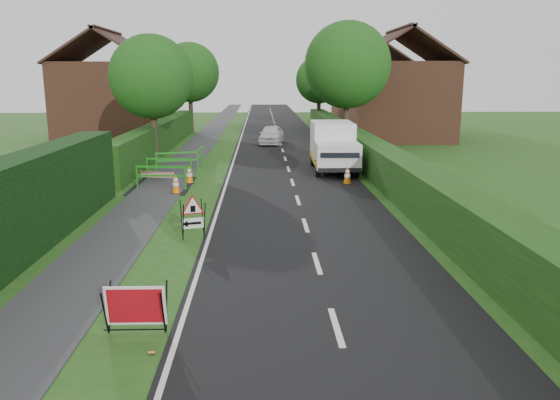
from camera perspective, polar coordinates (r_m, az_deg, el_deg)
name	(u,v)px	position (r m, az deg, el deg)	size (l,w,h in m)	color
ground	(211,280)	(12.54, -7.21, -8.28)	(120.00, 120.00, 0.00)	#1F4F16
road_surface	(277,131)	(46.89, -0.35, 7.26)	(6.00, 90.00, 0.02)	black
footpath	(212,131)	(47.05, -7.12, 7.19)	(2.00, 90.00, 0.02)	#2D2D30
hedge_west_far	(161,151)	(34.50, -12.31, 4.99)	(1.00, 24.00, 1.80)	#14380F
hedge_east	(365,166)	(28.52, 8.85, 3.55)	(1.20, 50.00, 1.50)	#14380F
house_west	(111,99)	(43.15, -17.26, 10.08)	(7.50, 7.40, 7.88)	brown
house_east_a	(397,99)	(40.89, 12.13, 10.24)	(7.50, 7.40, 7.88)	brown
house_east_b	(372,94)	(54.77, 9.59, 10.91)	(7.50, 7.40, 7.88)	brown
tree_nw	(151,77)	(30.21, -13.30, 12.42)	(4.40, 4.40, 6.70)	#2D2116
tree_ne	(347,65)	(34.07, 7.06, 13.82)	(5.20, 5.20, 7.79)	#2D2116
tree_fw	(190,73)	(46.02, -9.43, 13.01)	(4.80, 4.80, 7.24)	#2D2116
tree_fe	(319,80)	(49.93, 4.12, 12.41)	(4.20, 4.20, 6.33)	#2D2116
red_rect_sign	(136,307)	(10.13, -14.86, -10.73)	(1.08, 0.64, 0.90)	black
triangle_sign	(192,214)	(15.33, -9.22, -1.44)	(0.94, 0.94, 1.10)	black
works_van	(333,146)	(26.72, 5.60, 5.68)	(2.12, 5.11, 2.31)	silver
traffic_cone_0	(347,175)	(23.37, 7.05, 2.58)	(0.38, 0.38, 0.79)	black
traffic_cone_1	(335,165)	(26.07, 5.73, 3.66)	(0.38, 0.38, 0.79)	black
traffic_cone_2	(337,158)	(28.36, 6.02, 4.39)	(0.38, 0.38, 0.79)	black
traffic_cone_3	(176,184)	(21.72, -10.83, 1.67)	(0.38, 0.38, 0.79)	black
traffic_cone_4	(189,174)	(23.75, -9.46, 2.66)	(0.38, 0.38, 0.79)	black
ped_barrier_0	(161,174)	(22.72, -12.34, 2.69)	(2.08, 0.55, 1.00)	#187D16
ped_barrier_1	(169,165)	(24.84, -11.50, 3.57)	(2.08, 0.54, 1.00)	#187D16
ped_barrier_2	(177,159)	(26.78, -10.70, 4.26)	(2.08, 0.86, 1.00)	#187D16
ped_barrier_3	(200,155)	(27.91, -8.32, 4.68)	(0.39, 2.07, 1.00)	#187D16
redwhite_plank	(158,185)	(23.72, -12.64, 1.54)	(1.50, 0.04, 0.25)	red
litter_can	(152,355)	(9.59, -13.23, -15.45)	(0.07, 0.07, 0.12)	#BF7F4C
hatchback_car	(271,135)	(37.37, -0.91, 6.83)	(1.50, 3.73, 1.27)	silver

